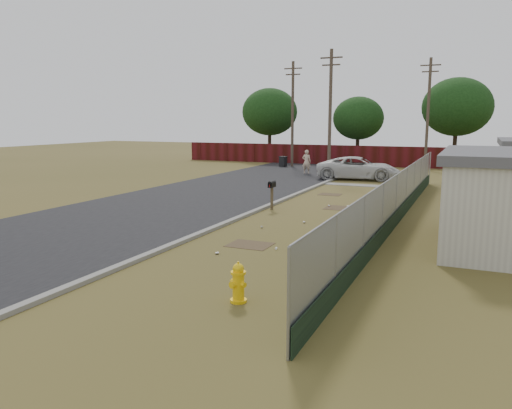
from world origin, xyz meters
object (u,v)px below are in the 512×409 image
at_px(fire_hydrant, 238,283).
at_px(trash_bin, 283,161).
at_px(pedestrian, 307,162).
at_px(pickup_truck, 358,168).
at_px(mailbox, 272,187).

xyz_separation_m(fire_hydrant, trash_bin, (-10.76, 31.32, 0.03)).
xyz_separation_m(pedestrian, trash_bin, (-3.68, 4.70, -0.45)).
distance_m(pickup_truck, trash_bin, 10.56).
xyz_separation_m(mailbox, pedestrian, (-3.36, 15.38, -0.13)).
relative_size(pickup_truck, trash_bin, 6.20).
bearing_deg(mailbox, fire_hydrant, -71.69).
distance_m(fire_hydrant, pedestrian, 27.55).
bearing_deg(pedestrian, fire_hydrant, 102.10).
height_order(fire_hydrant, mailbox, mailbox).
height_order(mailbox, pickup_truck, pickup_truck).
height_order(mailbox, trash_bin, mailbox).
bearing_deg(trash_bin, mailbox, -70.67).
bearing_deg(mailbox, trash_bin, 109.33).
xyz_separation_m(mailbox, pickup_truck, (1.05, 13.32, -0.26)).
bearing_deg(mailbox, pickup_truck, 85.48).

